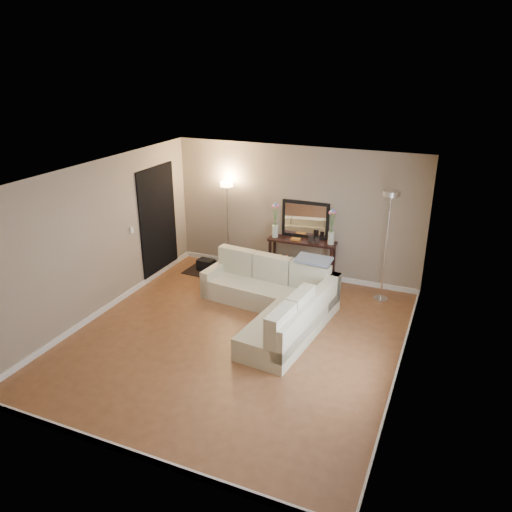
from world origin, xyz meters
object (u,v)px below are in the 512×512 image
at_px(floor_lamp_unlit, 388,225).
at_px(floor_lamp_lit, 227,208).
at_px(sectional_sofa, 275,299).
at_px(console_table, 298,257).

bearing_deg(floor_lamp_unlit, floor_lamp_lit, 174.06).
xyz_separation_m(sectional_sofa, floor_lamp_lit, (-1.71, 1.67, 0.96)).
bearing_deg(sectional_sofa, floor_lamp_lit, 135.55).
height_order(sectional_sofa, floor_lamp_unlit, floor_lamp_unlit).
height_order(console_table, floor_lamp_lit, floor_lamp_lit).
xyz_separation_m(console_table, floor_lamp_lit, (-1.54, 0.03, 0.81)).
bearing_deg(floor_lamp_lit, console_table, -1.23).
bearing_deg(floor_lamp_lit, sectional_sofa, -44.45).
bearing_deg(floor_lamp_unlit, console_table, 169.91).
xyz_separation_m(floor_lamp_lit, floor_lamp_unlit, (3.26, -0.34, 0.17)).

